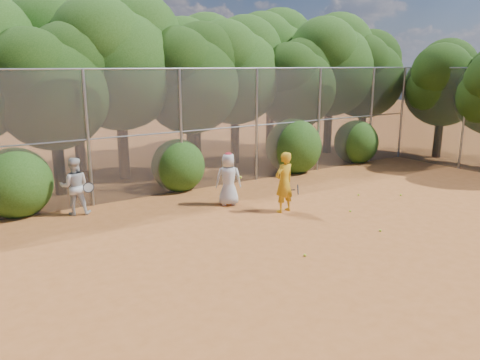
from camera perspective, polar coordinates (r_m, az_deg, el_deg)
ground at (r=11.63m, az=11.02°, el=-7.10°), size 80.00×80.00×0.00m
fence_back at (r=15.79m, az=-4.31°, el=6.33°), size 20.05×0.09×4.03m
fence_side at (r=20.77m, az=25.66°, el=6.82°), size 0.09×6.09×4.03m
tree_2 at (r=15.88m, az=-21.87°, el=10.99°), size 3.99×3.47×5.47m
tree_3 at (r=17.52m, az=-14.53°, el=14.37°), size 4.89×4.26×6.70m
tree_4 at (r=17.95m, az=-6.04°, el=12.66°), size 4.19×3.64×5.73m
tree_5 at (r=19.89m, az=-0.55°, el=13.68°), size 4.51×3.92×6.17m
tree_6 at (r=20.57m, az=6.99°, el=11.97°), size 3.86×3.36×5.29m
tree_7 at (r=22.69m, az=11.04°, el=14.04°), size 4.77×4.14×6.53m
tree_8 at (r=23.92m, az=15.03°, el=12.69°), size 4.25×3.70×5.82m
tree_10 at (r=19.35m, az=-19.66°, el=14.62°), size 5.15×4.48×7.06m
tree_11 at (r=20.77m, az=-5.41°, el=13.95°), size 4.64×4.03×6.35m
tree_12 at (r=23.71m, az=3.85°, el=14.80°), size 5.02×4.37×6.88m
tree_13 at (r=22.99m, az=23.59°, el=11.13°), size 3.86×3.36×5.29m
bush_0 at (r=14.44m, az=-25.70°, el=0.03°), size 2.00×2.00×2.00m
bush_1 at (r=15.85m, az=-7.55°, el=2.05°), size 1.80×1.80×1.80m
bush_2 at (r=18.48m, az=6.55°, el=4.40°), size 2.20×2.20×2.20m
bush_3 at (r=20.89m, az=13.98°, el=4.75°), size 1.90×1.90×1.90m
player_yellow at (r=13.31m, az=5.41°, el=-0.28°), size 0.82×0.58×1.74m
player_teen at (r=13.95m, az=-1.41°, el=0.13°), size 0.92×0.81×1.61m
player_white at (r=13.85m, az=-19.52°, el=-0.72°), size 0.95×0.86×1.63m
ball_0 at (r=13.79m, az=13.28°, el=-3.71°), size 0.07×0.07×0.07m
ball_1 at (r=15.56m, az=14.25°, el=-1.77°), size 0.07×0.07×0.07m
ball_2 at (r=12.40m, az=16.73°, el=-5.94°), size 0.07×0.07×0.07m
ball_3 at (r=15.94m, az=19.01°, el=-1.73°), size 0.07×0.07×0.07m
ball_4 at (r=10.52m, az=7.92°, el=-9.07°), size 0.07×0.07×0.07m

